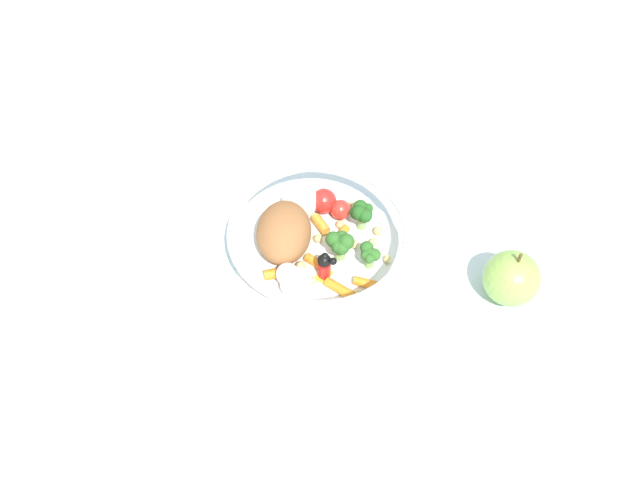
% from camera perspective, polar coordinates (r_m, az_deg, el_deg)
% --- Properties ---
extents(ground_plane, '(2.40, 2.40, 0.00)m').
position_cam_1_polar(ground_plane, '(0.79, 1.11, -1.75)').
color(ground_plane, silver).
extents(food_container, '(0.21, 0.21, 0.07)m').
position_cam_1_polar(food_container, '(0.77, -0.72, 0.04)').
color(food_container, white).
rests_on(food_container, ground_plane).
extents(loose_apple, '(0.06, 0.06, 0.08)m').
position_cam_1_polar(loose_apple, '(0.77, 16.20, -3.19)').
color(loose_apple, '#8CB74C').
rests_on(loose_apple, ground_plane).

